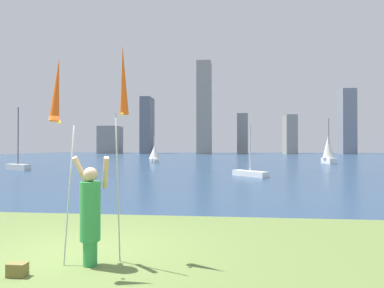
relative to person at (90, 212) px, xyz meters
name	(u,v)px	position (x,y,z in m)	size (l,w,h in m)	color
ground	(212,159)	(-0.41, 51.52, -0.97)	(120.00, 138.00, 0.12)	#5B7038
person	(90,212)	(0.00, 0.00, 0.00)	(0.68, 0.50, 1.85)	green
kite_flag_left	(57,95)	(-0.44, -0.31, 1.95)	(0.16, 0.81, 3.47)	#B2B2B7
kite_flag_right	(123,85)	(0.44, 0.42, 2.22)	(0.16, 0.59, 3.84)	#B2B2B7
bag	(17,270)	(-0.92, -0.60, -0.81)	(0.29, 0.17, 0.21)	olive
sailboat_0	(18,166)	(-15.89, 22.54, -0.55)	(2.85, 1.82, 5.49)	silver
sailboat_2	(328,150)	(14.54, 37.95, 0.73)	(1.48, 2.72, 5.54)	white
sailboat_4	(154,154)	(-7.20, 38.17, 0.23)	(1.89, 2.85, 3.46)	silver
sailboat_5	(250,173)	(3.82, 18.07, -0.66)	(2.40, 2.72, 3.55)	white
skyline_tower_0	(110,140)	(-35.09, 100.54, 3.38)	(6.11, 7.66, 8.58)	gray
skyline_tower_1	(147,126)	(-22.77, 99.20, 7.78)	(3.16, 6.90, 17.38)	slate
skyline_tower_2	(204,108)	(-4.70, 95.93, 12.58)	(4.13, 7.39, 26.98)	gray
skyline_tower_3	(242,134)	(6.59, 99.94, 5.20)	(3.25, 3.06, 12.22)	gray
skyline_tower_4	(290,135)	(20.63, 99.09, 4.80)	(3.17, 7.69, 11.42)	gray
skyline_tower_5	(347,122)	(37.16, 99.54, 8.58)	(3.95, 5.20, 18.98)	gray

